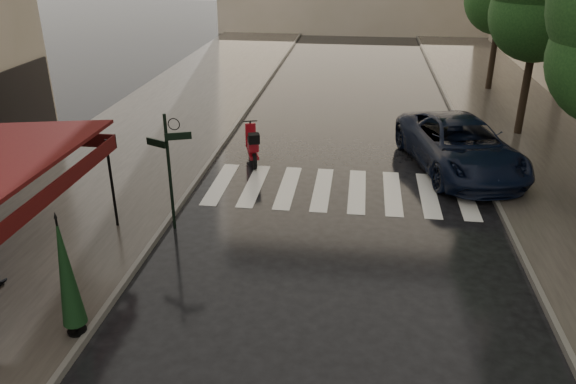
# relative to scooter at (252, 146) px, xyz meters

# --- Properties ---
(ground) EXTENTS (120.00, 120.00, 0.00)m
(ground) POSITION_rel_scooter_xyz_m (0.05, -7.93, -0.58)
(ground) COLOR black
(ground) RESTS_ON ground
(sidewalk_near) EXTENTS (6.00, 60.00, 0.12)m
(sidewalk_near) POSITION_rel_scooter_xyz_m (-4.45, 4.07, -0.52)
(sidewalk_near) COLOR #38332D
(sidewalk_near) RESTS_ON ground
(sidewalk_far) EXTENTS (5.50, 60.00, 0.12)m
(sidewalk_far) POSITION_rel_scooter_xyz_m (10.30, 4.07, -0.52)
(sidewalk_far) COLOR #38332D
(sidewalk_far) RESTS_ON ground
(curb_near) EXTENTS (0.12, 60.00, 0.16)m
(curb_near) POSITION_rel_scooter_xyz_m (-1.40, 4.07, -0.51)
(curb_near) COLOR #595651
(curb_near) RESTS_ON ground
(curb_far) EXTENTS (0.12, 60.00, 0.16)m
(curb_far) POSITION_rel_scooter_xyz_m (7.50, 4.07, -0.51)
(curb_far) COLOR #595651
(curb_far) RESTS_ON ground
(crosswalk) EXTENTS (7.85, 3.20, 0.01)m
(crosswalk) POSITION_rel_scooter_xyz_m (3.03, -1.93, -0.57)
(crosswalk) COLOR silver
(crosswalk) RESTS_ON ground
(signpost) EXTENTS (1.17, 0.29, 3.10)m
(signpost) POSITION_rel_scooter_xyz_m (-1.14, -4.93, 1.25)
(signpost) COLOR black
(signpost) RESTS_ON ground
(scooter) EXTENTS (0.83, 1.85, 1.25)m
(scooter) POSITION_rel_scooter_xyz_m (0.00, 0.00, 0.00)
(scooter) COLOR black
(scooter) RESTS_ON ground
(parked_car) EXTENTS (4.12, 6.48, 1.66)m
(parked_car) POSITION_rel_scooter_xyz_m (6.77, 0.25, 0.25)
(parked_car) COLOR black
(parked_car) RESTS_ON ground
(parasol_front) EXTENTS (0.45, 0.45, 2.49)m
(parasol_front) POSITION_rel_scooter_xyz_m (-1.60, -9.43, 0.88)
(parasol_front) COLOR black
(parasol_front) RESTS_ON sidewalk_near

